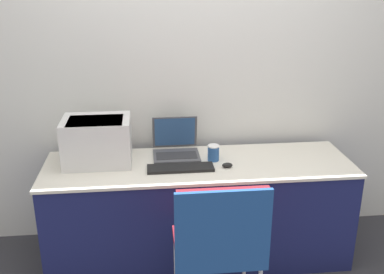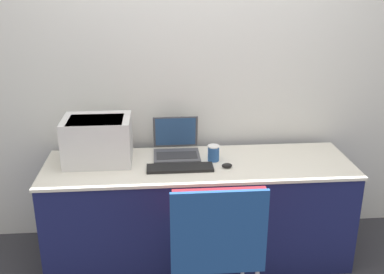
{
  "view_description": "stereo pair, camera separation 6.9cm",
  "coord_description": "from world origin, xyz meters",
  "px_view_note": "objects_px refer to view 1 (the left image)",
  "views": [
    {
      "loc": [
        -0.34,
        -2.46,
        1.94
      ],
      "look_at": [
        -0.04,
        0.34,
        0.91
      ],
      "focal_mm": 42.0,
      "sensor_mm": 36.0,
      "label": 1
    },
    {
      "loc": [
        -0.27,
        -2.47,
        1.94
      ],
      "look_at": [
        -0.04,
        0.34,
        0.91
      ],
      "focal_mm": 42.0,
      "sensor_mm": 36.0,
      "label": 2
    }
  ],
  "objects_px": {
    "laptop_left": "(176,147)",
    "external_keyboard": "(180,168)",
    "mouse": "(227,165)",
    "coffee_cup": "(213,153)",
    "printer": "(97,139)",
    "chair": "(219,239)"
  },
  "relations": [
    {
      "from": "laptop_left",
      "to": "mouse",
      "type": "distance_m",
      "value": 0.42
    },
    {
      "from": "laptop_left",
      "to": "coffee_cup",
      "type": "height_order",
      "value": "laptop_left"
    },
    {
      "from": "mouse",
      "to": "chair",
      "type": "relative_size",
      "value": 0.08
    },
    {
      "from": "laptop_left",
      "to": "external_keyboard",
      "type": "height_order",
      "value": "laptop_left"
    },
    {
      "from": "coffee_cup",
      "to": "printer",
      "type": "bearing_deg",
      "value": 176.46
    },
    {
      "from": "laptop_left",
      "to": "mouse",
      "type": "xyz_separation_m",
      "value": [
        0.32,
        -0.26,
        -0.04
      ]
    },
    {
      "from": "printer",
      "to": "mouse",
      "type": "bearing_deg",
      "value": -11.93
    },
    {
      "from": "printer",
      "to": "laptop_left",
      "type": "bearing_deg",
      "value": 8.96
    },
    {
      "from": "printer",
      "to": "coffee_cup",
      "type": "relative_size",
      "value": 4.07
    },
    {
      "from": "coffee_cup",
      "to": "chair",
      "type": "xyz_separation_m",
      "value": [
        -0.08,
        -0.76,
        -0.19
      ]
    },
    {
      "from": "printer",
      "to": "laptop_left",
      "type": "distance_m",
      "value": 0.55
    },
    {
      "from": "mouse",
      "to": "laptop_left",
      "type": "bearing_deg",
      "value": 140.62
    },
    {
      "from": "coffee_cup",
      "to": "mouse",
      "type": "xyz_separation_m",
      "value": [
        0.07,
        -0.13,
        -0.04
      ]
    },
    {
      "from": "coffee_cup",
      "to": "mouse",
      "type": "distance_m",
      "value": 0.16
    },
    {
      "from": "printer",
      "to": "external_keyboard",
      "type": "height_order",
      "value": "printer"
    },
    {
      "from": "printer",
      "to": "chair",
      "type": "relative_size",
      "value": 0.48
    },
    {
      "from": "mouse",
      "to": "chair",
      "type": "xyz_separation_m",
      "value": [
        -0.15,
        -0.63,
        -0.15
      ]
    },
    {
      "from": "printer",
      "to": "laptop_left",
      "type": "relative_size",
      "value": 1.39
    },
    {
      "from": "laptop_left",
      "to": "coffee_cup",
      "type": "bearing_deg",
      "value": -28.01
    },
    {
      "from": "printer",
      "to": "external_keyboard",
      "type": "xyz_separation_m",
      "value": [
        0.54,
        -0.18,
        -0.16
      ]
    },
    {
      "from": "laptop_left",
      "to": "chair",
      "type": "relative_size",
      "value": 0.34
    },
    {
      "from": "coffee_cup",
      "to": "mouse",
      "type": "height_order",
      "value": "coffee_cup"
    }
  ]
}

